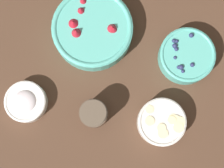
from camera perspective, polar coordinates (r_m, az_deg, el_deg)
name	(u,v)px	position (r m, az deg, el deg)	size (l,w,h in m)	color
ground_plane	(122,97)	(1.11, 1.49, -2.05)	(4.00, 4.00, 0.00)	#4C3323
bowl_strawberries	(92,30)	(1.11, -3.01, 8.28)	(0.24, 0.24, 0.08)	#56B7A8
bowl_blueberries	(186,56)	(1.11, 11.28, 4.20)	(0.16, 0.16, 0.06)	#56B7A8
bowl_bananas	(161,122)	(1.08, 7.55, -5.80)	(0.14, 0.14, 0.06)	silver
bowl_cream	(26,102)	(1.11, -13.01, -2.66)	(0.12, 0.12, 0.05)	white
jar_chocolate	(94,114)	(1.06, -2.77, -4.57)	(0.08, 0.08, 0.09)	brown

